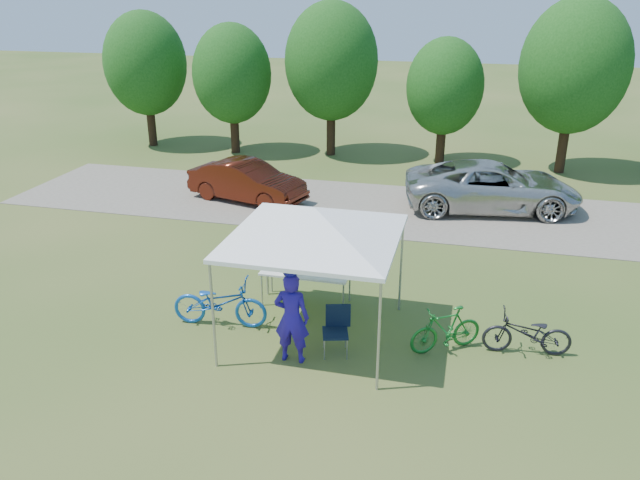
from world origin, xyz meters
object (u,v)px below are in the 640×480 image
object	(u,v)px
cooler	(288,262)
sedan	(247,181)
bike_blue	(220,303)
folding_chair	(337,325)
bike_green	(446,329)
cyclist	(292,318)
bike_dark	(527,334)
folding_table	(306,272)
minivan	(492,186)

from	to	relation	value
cooler	sedan	xyz separation A→B (m)	(-3.31, 6.41, -0.29)
bike_blue	cooler	bearing A→B (deg)	-43.77
folding_chair	bike_blue	size ratio (longest dim) A/B	0.48
bike_green	cyclist	bearing A→B (deg)	-101.88
bike_blue	sedan	xyz separation A→B (m)	(-2.25, 7.76, 0.15)
bike_blue	bike_dark	world-z (taller)	bike_blue
cooler	bike_blue	distance (m)	1.77
cooler	bike_dark	xyz separation A→B (m)	(5.02, -0.97, -0.52)
folding_chair	sedan	world-z (taller)	sedan
folding_chair	bike_blue	xyz separation A→B (m)	(-2.54, 0.38, -0.04)
folding_table	bike_blue	xyz separation A→B (m)	(-1.47, -1.36, -0.23)
folding_table	bike_green	size ratio (longest dim) A/B	1.29
folding_chair	sedan	distance (m)	9.46
cooler	cyclist	world-z (taller)	cyclist
sedan	minivan	bearing A→B (deg)	-67.22
bike_dark	folding_table	bearing A→B (deg)	-108.44
cooler	minivan	world-z (taller)	minivan
sedan	cyclist	bearing A→B (deg)	-139.86
folding_chair	cooler	xyz separation A→B (m)	(-1.49, 1.74, 0.40)
folding_table	bike_dark	world-z (taller)	bike_dark
bike_blue	folding_table	bearing A→B (deg)	-53.13
folding_chair	minivan	world-z (taller)	minivan
cooler	minivan	size ratio (longest dim) A/B	0.08
cooler	bike_green	world-z (taller)	cooler
bike_blue	bike_green	size ratio (longest dim) A/B	1.31
bike_blue	sedan	world-z (taller)	sedan
bike_blue	bike_green	xyz separation A→B (m)	(4.57, 0.15, -0.07)
folding_chair	bike_blue	world-z (taller)	bike_blue
bike_dark	minivan	distance (m)	8.46
sedan	bike_dark	bearing A→B (deg)	-116.50
cooler	bike_blue	xyz separation A→B (m)	(-1.06, -1.36, -0.44)
folding_chair	bike_blue	bearing A→B (deg)	155.76
folding_table	cooler	bearing A→B (deg)	180.00
cyclist	bike_green	xyz separation A→B (m)	(2.76, 1.05, -0.45)
bike_blue	minivan	size ratio (longest dim) A/B	0.37
folding_chair	cyclist	world-z (taller)	cyclist
sedan	cooler	bearing A→B (deg)	-137.66
cyclist	bike_blue	size ratio (longest dim) A/B	0.91
minivan	sedan	world-z (taller)	minivan
folding_table	bike_green	bearing A→B (deg)	-21.26
folding_table	bike_blue	bearing A→B (deg)	-137.22
folding_chair	bike_green	size ratio (longest dim) A/B	0.63
cooler	minivan	bearing A→B (deg)	59.48
bike_green	bike_dark	distance (m)	1.53
bike_green	bike_dark	bearing A→B (deg)	66.12
cyclist	bike_blue	xyz separation A→B (m)	(-1.81, 0.90, -0.38)
bike_dark	minivan	xyz separation A→B (m)	(-0.63, 8.43, 0.33)
sedan	bike_blue	bearing A→B (deg)	-148.79
cyclist	minivan	size ratio (longest dim) A/B	0.34
cooler	bike_dark	distance (m)	5.14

